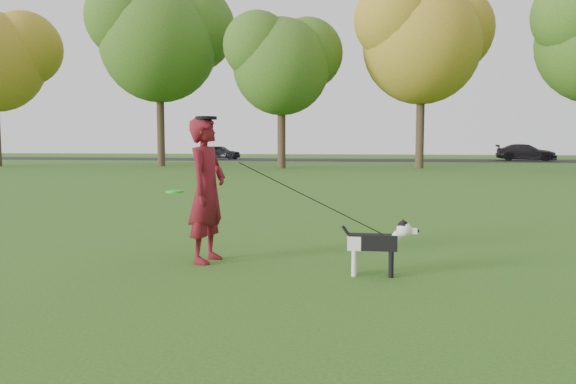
% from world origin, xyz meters
% --- Properties ---
extents(ground, '(120.00, 120.00, 0.00)m').
position_xyz_m(ground, '(0.00, 0.00, 0.00)').
color(ground, '#285116').
rests_on(ground, ground).
extents(road, '(120.00, 7.00, 0.02)m').
position_xyz_m(road, '(0.00, 40.00, 0.01)').
color(road, black).
rests_on(road, ground).
extents(man, '(0.57, 0.76, 1.92)m').
position_xyz_m(man, '(-0.78, 0.06, 0.96)').
color(man, '#5B0D21').
rests_on(man, ground).
extents(dog, '(0.91, 0.18, 0.69)m').
position_xyz_m(dog, '(1.46, -0.40, 0.42)').
color(dog, black).
rests_on(dog, ground).
extents(car_left, '(3.66, 1.80, 1.20)m').
position_xyz_m(car_left, '(-11.80, 40.00, 0.62)').
color(car_left, black).
rests_on(car_left, road).
extents(car_right, '(4.82, 2.61, 1.32)m').
position_xyz_m(car_right, '(13.31, 40.00, 0.68)').
color(car_right, '#252026').
rests_on(car_right, road).
extents(man_held_items, '(2.92, 0.61, 1.46)m').
position_xyz_m(man_held_items, '(0.62, -0.20, 0.90)').
color(man_held_items, '#27E31C').
rests_on(man_held_items, ground).
extents(tree_row, '(51.74, 8.86, 12.01)m').
position_xyz_m(tree_row, '(-1.43, 26.07, 7.41)').
color(tree_row, '#38281C').
rests_on(tree_row, ground).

